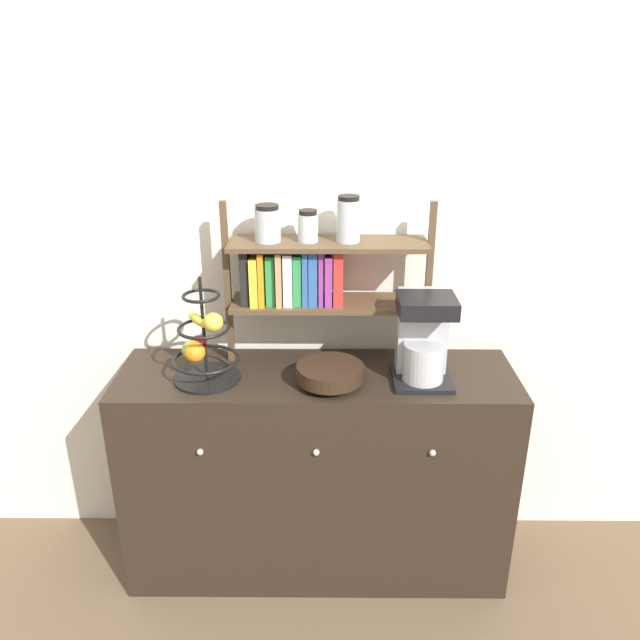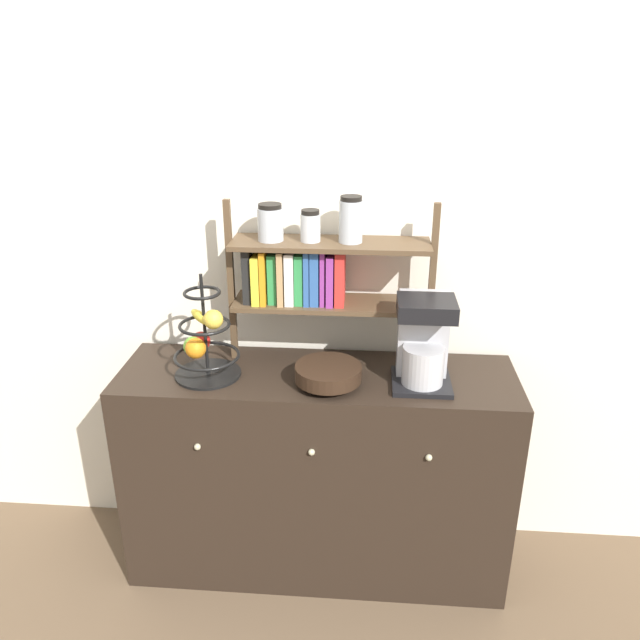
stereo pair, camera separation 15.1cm
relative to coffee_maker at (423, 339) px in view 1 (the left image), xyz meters
name	(u,v)px [view 1 (the left image)]	position (x,y,z in m)	size (l,w,h in m)	color
ground_plane	(317,598)	(-0.38, -0.19, -1.04)	(12.00, 12.00, 0.00)	brown
wall_back	(317,246)	(-0.38, 0.30, 0.26)	(7.00, 0.05, 2.60)	silver
sideboard	(317,472)	(-0.38, 0.03, -0.60)	(1.49, 0.45, 0.88)	black
coffee_maker	(423,339)	(0.00, 0.00, 0.00)	(0.21, 0.21, 0.33)	black
fruit_stand	(202,346)	(-0.79, -0.01, -0.03)	(0.24, 0.24, 0.40)	black
wooden_bowl	(330,373)	(-0.33, -0.05, -0.12)	(0.24, 0.24, 0.08)	black
shelf_hutch	(307,267)	(-0.42, 0.15, 0.22)	(0.77, 0.20, 0.64)	brown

